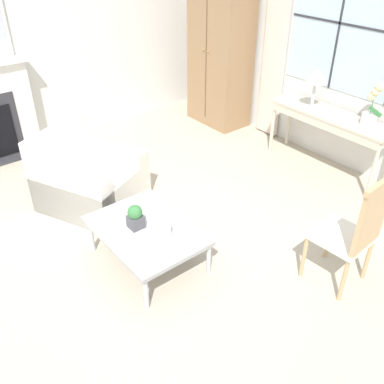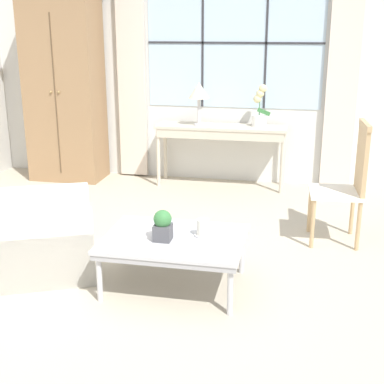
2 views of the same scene
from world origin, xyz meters
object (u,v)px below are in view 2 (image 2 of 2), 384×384
Objects in this scene: armchair_upholstered at (26,237)px; potted_plant_small at (163,225)px; potted_orchid at (260,110)px; pillar_candle at (203,228)px; side_chair_wooden at (349,177)px; armoire at (64,86)px; table_lamp at (199,92)px; coffee_table at (174,242)px; console_table at (221,133)px.

potted_plant_small is at bearing -5.80° from armchair_upholstered.
potted_plant_small is (-0.43, -2.77, -0.42)m from potted_orchid.
potted_plant_small reaches higher than pillar_candle.
potted_orchid is at bearing 120.41° from side_chair_wooden.
armchair_upholstered is at bearing -72.85° from armoire.
table_lamp reaches higher than potted_orchid.
pillar_candle is at bearing -93.53° from potted_orchid.
side_chair_wooden is (0.92, -1.56, -0.32)m from potted_orchid.
potted_orchid is 0.45× the size of side_chair_wooden.
table_lamp is at bearing -171.41° from potted_orchid.
potted_plant_small is at bearing -153.26° from pillar_candle.
potted_orchid is at bearing 82.43° from coffee_table.
console_table is 1.26× the size of armchair_upholstered.
armoire is 3.36m from potted_plant_small.
table_lamp is (1.66, -0.01, -0.02)m from armoire.
pillar_candle is (-1.08, -1.08, -0.15)m from side_chair_wooden.
potted_orchid reaches higher than pillar_candle.
armoire is at bearing -178.71° from console_table.
coffee_table is 4.52× the size of potted_plant_small.
console_table reaches higher than coffee_table.
coffee_table is at bearing -52.70° from armoire.
console_table is 1.43× the size of side_chair_wooden.
console_table is at bearing 90.12° from potted_plant_small.
pillar_candle is at bearing 18.88° from coffee_table.
console_table is 2.61m from pillar_candle.
side_chair_wooden is at bearing -42.16° from table_lamp.
potted_plant_small is (-1.34, -1.21, -0.09)m from side_chair_wooden.
potted_plant_small is (-0.07, -0.07, 0.15)m from coffee_table.
console_table reaches higher than pillar_candle.
coffee_table is at bearing 44.46° from potted_plant_small.
coffee_table is at bearing -161.12° from pillar_candle.
table_lamp reaches higher than potted_plant_small.
pillar_candle is (0.20, 0.07, 0.10)m from coffee_table.
table_lamp reaches higher than armchair_upholstered.
armchair_upholstered is 1.41m from pillar_candle.
table_lamp is at bearing -0.45° from armoire.
armchair_upholstered is at bearing -108.81° from table_lamp.
potted_orchid is at bearing 59.57° from armchair_upholstered.
potted_plant_small is at bearing -54.31° from armoire.
armchair_upholstered is at bearing -120.43° from potted_orchid.
side_chair_wooden is (1.61, -1.45, -0.53)m from table_lamp.
armoire reaches higher than side_chair_wooden.
armchair_upholstered is 5.44× the size of potted_plant_small.
armchair_upholstered is 1.20× the size of coffee_table.
console_table reaches higher than potted_plant_small.
pillar_candle is (1.40, 0.02, 0.17)m from armchair_upholstered.
armchair_upholstered is (0.79, -2.57, -0.87)m from armoire.
potted_orchid is 0.48× the size of coffee_table.
armoire reaches higher than coffee_table.
table_lamp is at bearing 137.84° from side_chair_wooden.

